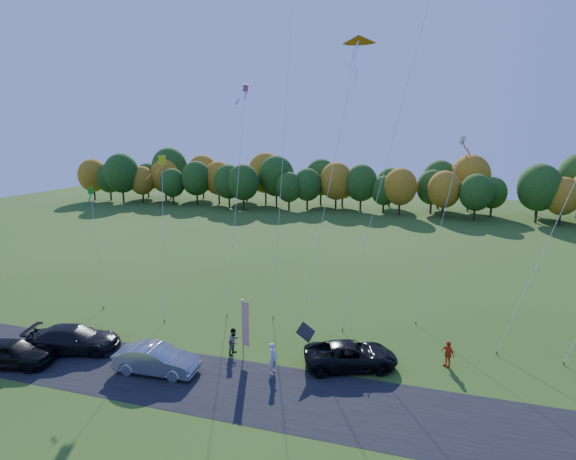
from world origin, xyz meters
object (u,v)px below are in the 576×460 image
(person_east, at_px, (448,354))
(silver_sedan, at_px, (156,359))
(black_suv, at_px, (351,355))
(feather_flag, at_px, (245,323))

(person_east, bearing_deg, silver_sedan, -116.96)
(black_suv, distance_m, silver_sedan, 11.65)
(black_suv, relative_size, person_east, 3.44)
(black_suv, xyz_separation_m, silver_sedan, (-10.97, -3.90, 0.05))
(black_suv, height_order, feather_flag, feather_flag)
(silver_sedan, distance_m, feather_flag, 5.62)
(person_east, bearing_deg, feather_flag, -123.77)
(black_suv, distance_m, feather_flag, 6.78)
(silver_sedan, distance_m, person_east, 17.58)
(silver_sedan, xyz_separation_m, person_east, (16.63, 5.69, -0.01))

